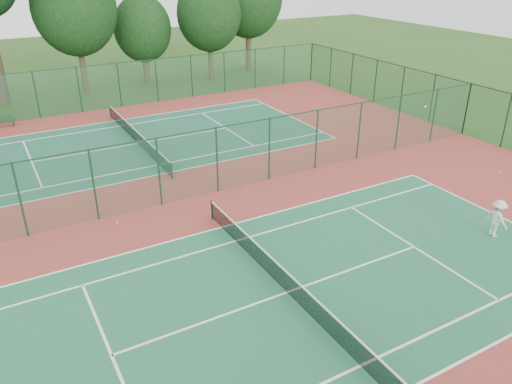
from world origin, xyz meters
The scene contains 15 objects.
ground centered at (0.00, 0.00, 0.00)m, with size 120.00×120.00×0.00m, color #274C17.
red_pad centered at (0.00, 0.00, 0.01)m, with size 40.00×36.00×0.01m, color maroon.
court_near centered at (0.00, -9.00, 0.01)m, with size 23.77×10.97×0.01m, color #1E613F.
court_far centered at (0.00, 9.00, 0.01)m, with size 23.77×10.97×0.01m, color #1D5C40.
fence_north centered at (0.00, 18.00, 1.76)m, with size 40.00×0.09×3.50m.
fence_east centered at (20.00, 0.00, 1.76)m, with size 0.09×36.00×3.50m.
fence_divider centered at (0.00, 0.00, 1.76)m, with size 40.00×0.09×3.50m.
tennis_net_near centered at (0.00, -9.00, 0.54)m, with size 0.10×12.90×0.97m.
tennis_net_far centered at (0.00, 9.00, 0.54)m, with size 0.10×12.90×0.97m.
player_near centered at (10.12, -10.03, 0.88)m, with size 1.11×0.64×1.72m, color silver.
bench centered at (-7.11, 17.01, 0.44)m, with size 1.41×0.72×0.84m.
stray_ball_a centered at (-0.24, -0.51, 0.04)m, with size 0.07×0.07×0.07m, color #BACF30.
stray_ball_b centered at (2.77, -0.73, 0.04)m, with size 0.06×0.06×0.06m, color #B4D431.
stray_ball_c centered at (-3.97, -0.77, 0.05)m, with size 0.07×0.07×0.07m, color yellow.
evergreen_row centered at (0.50, 24.25, 0.00)m, with size 39.00×5.00×12.00m, color black, non-canonical shape.
Camera 1 is at (-8.23, -21.35, 11.29)m, focal length 35.00 mm.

